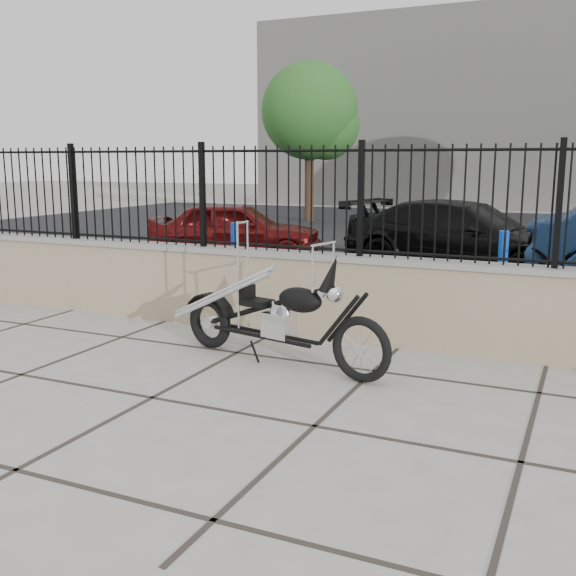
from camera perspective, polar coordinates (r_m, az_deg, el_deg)
The scene contains 11 objects.
ground_plane at distance 5.94m, azimuth -11.42°, elevation -9.11°, with size 90.00×90.00×0.00m, color #99968E.
parking_lot at distance 17.43m, azimuth 13.43°, elevation 3.94°, with size 30.00×30.00×0.00m, color black.
retaining_wall at distance 7.89m, azimuth -0.88°, elevation -0.30°, with size 14.00×0.36×0.96m, color gray.
iron_fence at distance 7.76m, azimuth -0.90°, elevation 7.55°, with size 14.00×0.08×1.20m, color black.
background_building at distance 31.23m, azimuth 18.99°, elevation 13.94°, with size 22.00×6.00×8.00m, color beige.
chopper_motorcycle at distance 6.61m, azimuth -1.08°, elevation -0.44°, with size 2.37×0.42×1.42m, color black, non-canonical shape.
car_red at distance 13.72m, azimuth -4.45°, elevation 4.91°, with size 1.40×3.49×1.19m, color #4F0B0B.
car_black at distance 12.34m, azimuth 14.72°, elevation 4.15°, with size 1.80×4.43×1.29m, color black.
bollard_a at distance 10.55m, azimuth -4.52°, elevation 2.72°, with size 0.12×0.12×1.04m, color blue.
bollard_b at distance 9.31m, azimuth 17.67°, elevation 1.30°, with size 0.13×0.13×1.09m, color #0B61AF.
tree_left at distance 22.35m, azimuth 1.84°, elevation 15.11°, with size 3.10×3.10×5.24m.
Camera 1 is at (3.33, -4.49, 2.01)m, focal length 42.00 mm.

